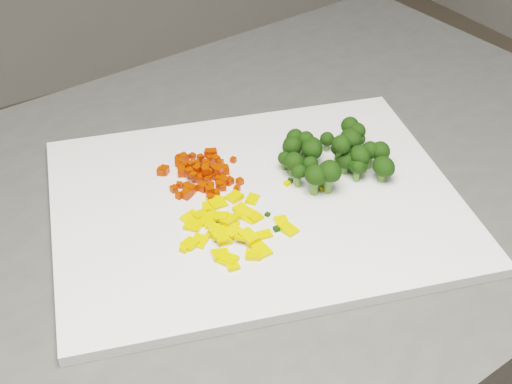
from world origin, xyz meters
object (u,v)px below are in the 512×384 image
carrot_pile (202,167)px  pepper_pile (236,226)px  broccoli_pile (335,148)px  cutting_board (256,203)px

carrot_pile → pepper_pile: carrot_pile is taller
pepper_pile → broccoli_pile: (0.17, 0.04, 0.02)m
carrot_pile → broccoli_pile: (0.15, -0.07, 0.02)m
cutting_board → carrot_pile: carrot_pile is taller
cutting_board → pepper_pile: 0.07m
cutting_board → broccoli_pile: (0.12, 0.00, 0.04)m
cutting_board → broccoli_pile: bearing=0.3°
pepper_pile → broccoli_pile: 0.18m
pepper_pile → broccoli_pile: broccoli_pile is taller
broccoli_pile → cutting_board: bearing=-179.7°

